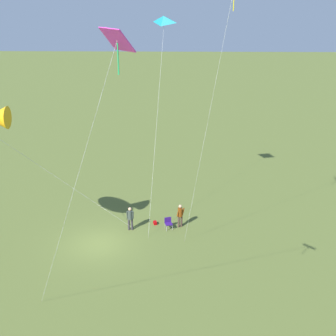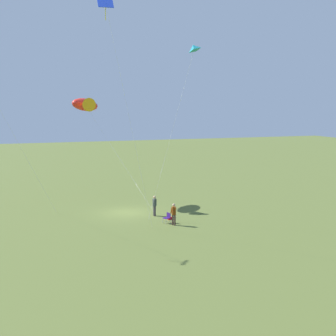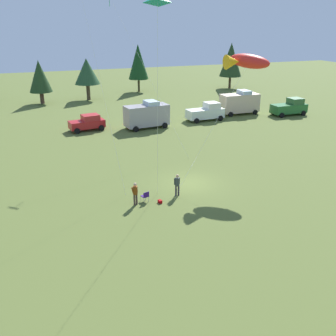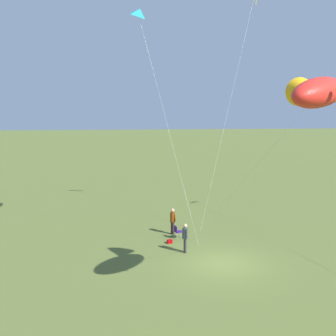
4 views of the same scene
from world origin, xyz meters
The scene contains 8 objects.
ground_plane centered at (0.00, 0.00, 0.00)m, with size 160.00×160.00×0.00m, color #53612B.
person_kite_flyer centered at (-1.93, -1.90, 1.02)m, with size 0.51×0.36×1.74m.
folding_chair centered at (-4.56, -2.13, 0.49)m, with size 0.60×0.60×0.82m.
person_spectator centered at (-5.38, -2.37, 1.02)m, with size 0.59×0.46×1.74m.
backpack_on_grass centered at (-3.60, -2.70, 0.11)m, with size 0.32×0.22×0.22m, color #A70609.
kite_large_fish centered at (5.83, 2.42, 9.41)m, with size 10.15×6.27×10.17m.
kite_diamond_blue centered at (-7.64, 3.17, 15.49)m, with size 2.44×4.36×16.45m.
kite_delta_teal centered at (-4.20, -4.38, 13.81)m, with size 1.77×4.15×14.20m.
Camera 2 is at (-39.02, 10.08, 9.45)m, focal length 50.00 mm.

